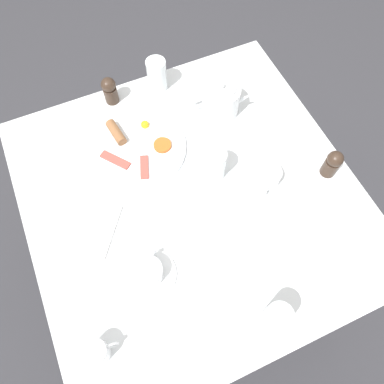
% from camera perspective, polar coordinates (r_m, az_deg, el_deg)
% --- Properties ---
extents(ground_plane, '(8.00, 8.00, 0.00)m').
position_cam_1_polar(ground_plane, '(1.83, -0.00, -10.79)').
color(ground_plane, '#333338').
extents(table, '(0.98, 1.00, 0.75)m').
position_cam_1_polar(table, '(1.20, -0.00, -2.01)').
color(table, silver).
rests_on(table, ground_plane).
extents(breakfast_plate, '(0.32, 0.32, 0.04)m').
position_cam_1_polar(breakfast_plate, '(1.22, -8.46, 6.87)').
color(breakfast_plate, white).
rests_on(breakfast_plate, table).
extents(teapot_near, '(0.20, 0.12, 0.13)m').
position_cam_1_polar(teapot_near, '(1.27, 4.34, 13.91)').
color(teapot_near, white).
rests_on(teapot_near, table).
extents(teacup_with_saucer_left, '(0.15, 0.15, 0.06)m').
position_cam_1_polar(teacup_with_saucer_left, '(1.15, 11.34, 2.23)').
color(teacup_with_saucer_left, white).
rests_on(teacup_with_saucer_left, table).
extents(teacup_with_saucer_right, '(0.15, 0.15, 0.06)m').
position_cam_1_polar(teacup_with_saucer_right, '(1.03, -6.61, -12.11)').
color(teacup_with_saucer_right, white).
rests_on(teacup_with_saucer_right, table).
extents(water_glass_tall, '(0.07, 0.07, 0.12)m').
position_cam_1_polar(water_glass_tall, '(1.34, -5.38, 17.36)').
color(water_glass_tall, white).
rests_on(water_glass_tall, table).
extents(water_glass_short, '(0.07, 0.07, 0.13)m').
position_cam_1_polar(water_glass_short, '(0.98, 12.57, -18.43)').
color(water_glass_short, white).
rests_on(water_glass_short, table).
extents(wine_glass_spare, '(0.07, 0.07, 0.11)m').
position_cam_1_polar(wine_glass_spare, '(1.12, 3.48, 4.28)').
color(wine_glass_spare, white).
rests_on(wine_glass_spare, table).
extents(creamer_jug, '(0.09, 0.06, 0.07)m').
position_cam_1_polar(creamer_jug, '(1.01, -14.20, -22.57)').
color(creamer_jug, white).
rests_on(creamer_jug, table).
extents(pepper_grinder, '(0.05, 0.05, 0.10)m').
position_cam_1_polar(pepper_grinder, '(1.32, -12.42, 14.94)').
color(pepper_grinder, '#38281E').
rests_on(pepper_grinder, table).
extents(salt_grinder, '(0.05, 0.05, 0.10)m').
position_cam_1_polar(salt_grinder, '(1.20, 20.62, 4.13)').
color(salt_grinder, '#38281E').
rests_on(salt_grinder, table).
extents(napkin_folded, '(0.20, 0.20, 0.01)m').
position_cam_1_polar(napkin_folded, '(1.12, -14.79, -5.28)').
color(napkin_folded, white).
rests_on(napkin_folded, table).
extents(fork_by_plate, '(0.19, 0.03, 0.00)m').
position_cam_1_polar(fork_by_plate, '(1.08, 8.50, -8.72)').
color(fork_by_plate, silver).
rests_on(fork_by_plate, table).
extents(knife_by_plate, '(0.04, 0.20, 0.00)m').
position_cam_1_polar(knife_by_plate, '(1.16, 19.93, -5.08)').
color(knife_by_plate, silver).
rests_on(knife_by_plate, table).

